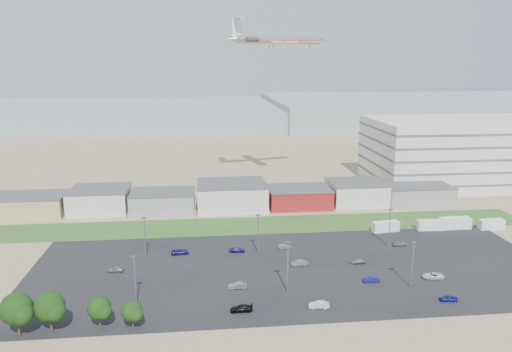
{
  "coord_description": "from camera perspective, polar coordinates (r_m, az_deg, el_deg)",
  "views": [
    {
      "loc": [
        -14.88,
        -85.44,
        46.53
      ],
      "look_at": [
        -3.33,
        22.0,
        21.66
      ],
      "focal_mm": 35.0,
      "sensor_mm": 36.0,
      "label": 1
    }
  ],
  "objects": [
    {
      "name": "ground",
      "position": [
        98.42,
        3.42,
        -15.28
      ],
      "size": [
        700.0,
        700.0,
        0.0
      ],
      "primitive_type": "plane",
      "color": "#95845F",
      "rests_on": "ground"
    },
    {
      "name": "parking_lot",
      "position": [
        116.95,
        4.24,
        -10.52
      ],
      "size": [
        120.0,
        50.0,
        0.01
      ],
      "primitive_type": "cube",
      "color": "black",
      "rests_on": "ground"
    },
    {
      "name": "grass_strip",
      "position": [
        145.86,
        0.04,
        -5.64
      ],
      "size": [
        160.0,
        16.0,
        0.02
      ],
      "primitive_type": "cube",
      "color": "#2B5620",
      "rests_on": "ground"
    },
    {
      "name": "hills_backdrop",
      "position": [
        406.36,
        1.67,
        7.02
      ],
      "size": [
        700.0,
        200.0,
        9.0
      ],
      "primitive_type": null,
      "color": "gray",
      "rests_on": "ground"
    },
    {
      "name": "building_row",
      "position": [
        162.13,
        -6.68,
        -2.33
      ],
      "size": [
        170.0,
        20.0,
        8.0
      ],
      "primitive_type": null,
      "color": "silver",
      "rests_on": "ground"
    },
    {
      "name": "parking_garage",
      "position": [
        211.46,
        23.72,
        2.6
      ],
      "size": [
        80.0,
        40.0,
        25.0
      ],
      "primitive_type": "cube",
      "color": "silver",
      "rests_on": "ground"
    },
    {
      "name": "box_trailer_a",
      "position": [
        144.93,
        14.6,
        -5.6
      ],
      "size": [
        7.87,
        3.47,
        2.85
      ],
      "primitive_type": null,
      "rotation": [
        0.0,
        0.0,
        0.15
      ],
      "color": "silver",
      "rests_on": "ground"
    },
    {
      "name": "box_trailer_b",
      "position": [
        149.93,
        19.3,
        -5.3
      ],
      "size": [
        7.72,
        2.74,
        2.85
      ],
      "primitive_type": null,
      "rotation": [
        0.0,
        0.0,
        -0.05
      ],
      "color": "silver",
      "rests_on": "ground"
    },
    {
      "name": "box_trailer_c",
      "position": [
        153.51,
        21.81,
        -5.01
      ],
      "size": [
        8.69,
        2.82,
        3.24
      ],
      "primitive_type": null,
      "rotation": [
        0.0,
        0.0,
        0.01
      ],
      "color": "silver",
      "rests_on": "ground"
    },
    {
      "name": "box_trailer_d",
      "position": [
        157.41,
        25.29,
        -5.0
      ],
      "size": [
        7.38,
        2.7,
        2.72
      ],
      "primitive_type": null,
      "rotation": [
        0.0,
        0.0,
        0.06
      ],
      "color": "silver",
      "rests_on": "ground"
    },
    {
      "name": "tree_left",
      "position": [
        97.91,
        -25.66,
        -13.84
      ],
      "size": [
        5.97,
        5.97,
        8.95
      ],
      "primitive_type": null,
      "color": "black",
      "rests_on": "ground"
    },
    {
      "name": "tree_mid",
      "position": [
        97.09,
        -22.5,
        -13.91
      ],
      "size": [
        5.68,
        5.68,
        8.52
      ],
      "primitive_type": null,
      "color": "black",
      "rests_on": "ground"
    },
    {
      "name": "tree_right",
      "position": [
        95.87,
        -17.48,
        -14.43
      ],
      "size": [
        4.51,
        4.51,
        6.77
      ],
      "primitive_type": null,
      "color": "black",
      "rests_on": "ground"
    },
    {
      "name": "tree_near",
      "position": [
        94.23,
        -13.98,
        -14.96
      ],
      "size": [
        4.0,
        4.0,
        6.0
      ],
      "primitive_type": null,
      "color": "black",
      "rests_on": "ground"
    },
    {
      "name": "lightpole_front_l",
      "position": [
        101.98,
        -13.64,
        -11.48
      ],
      "size": [
        1.17,
        0.49,
        9.93
      ],
      "primitive_type": null,
      "color": "slate",
      "rests_on": "ground"
    },
    {
      "name": "lightpole_front_m",
      "position": [
        103.86,
        3.64,
        -10.33
      ],
      "size": [
        1.29,
        0.54,
        11.0
      ],
      "primitive_type": null,
      "color": "slate",
      "rests_on": "ground"
    },
    {
      "name": "lightpole_front_r",
      "position": [
        110.88,
        17.43,
        -9.63
      ],
      "size": [
        1.19,
        0.5,
        10.1
      ],
      "primitive_type": null,
      "color": "slate",
      "rests_on": "ground"
    },
    {
      "name": "lightpole_back_l",
      "position": [
        123.52,
        -12.57,
        -6.94
      ],
      "size": [
        1.21,
        0.5,
        10.3
      ],
      "primitive_type": null,
      "color": "slate",
      "rests_on": "ground"
    },
    {
      "name": "lightpole_back_m",
      "position": [
        123.44,
        0.25,
        -6.67
      ],
      "size": [
        1.19,
        0.5,
        10.1
      ],
      "primitive_type": null,
      "color": "slate",
      "rests_on": "ground"
    },
    {
      "name": "lightpole_back_r",
      "position": [
        132.06,
        15.03,
        -5.8
      ],
      "size": [
        1.19,
        0.5,
        10.13
      ],
      "primitive_type": null,
      "color": "slate",
      "rests_on": "ground"
    },
    {
      "name": "airliner",
      "position": [
        186.97,
        2.57,
        15.27
      ],
      "size": [
        45.39,
        36.43,
        11.74
      ],
      "primitive_type": null,
      "rotation": [
        0.0,
        0.0,
        0.26
      ],
      "color": "silver"
    },
    {
      "name": "parked_car_0",
      "position": [
        118.1,
        19.56,
        -10.7
      ],
      "size": [
        4.79,
        2.64,
        1.27
      ],
      "primitive_type": "imported",
      "rotation": [
        0.0,
        0.0,
        -1.69
      ],
      "color": "silver",
      "rests_on": "ground"
    },
    {
      "name": "parked_car_1",
      "position": [
        112.67,
        13.03,
        -11.44
      ],
      "size": [
        3.71,
        1.33,
        1.22
      ],
      "primitive_type": "imported",
      "rotation": [
        0.0,
        0.0,
        -1.58
      ],
      "color": "navy",
      "rests_on": "ground"
    },
    {
      "name": "parked_car_2",
      "position": [
        108.95,
        21.12,
        -12.91
      ],
      "size": [
        3.6,
        1.85,
        1.17
      ],
      "primitive_type": "imported",
      "rotation": [
        0.0,
        0.0,
        -1.71
      ],
      "color": "navy",
      "rests_on": "ground"
    },
    {
      "name": "parked_car_3",
      "position": [
        98.3,
        -1.69,
        -14.88
      ],
      "size": [
        4.31,
        1.77,
        1.25
      ],
      "primitive_type": "imported",
      "rotation": [
        0.0,
        0.0,
        -1.57
      ],
      "color": "black",
      "rests_on": "ground"
    },
    {
      "name": "parked_car_4",
      "position": [
        107.04,
        -2.12,
        -12.43
      ],
      "size": [
        3.95,
        1.38,
        1.3
      ],
      "primitive_type": "imported",
      "rotation": [
        0.0,
        0.0,
        -1.57
      ],
      "color": "#A5A5AA",
      "rests_on": "ground"
    },
    {
      "name": "parked_car_5",
      "position": [
        119.12,
        -15.78,
        -10.23
      ],
      "size": [
        3.61,
        1.66,
        1.2
      ],
      "primitive_type": "imported",
      "rotation": [
        0.0,
        0.0,
        -1.64
      ],
      "color": "#A5A5AA",
      "rests_on": "ground"
    },
    {
      "name": "parked_car_6",
      "position": [
        126.01,
        -2.18,
        -8.44
      ],
      "size": [
        3.96,
        1.84,
        1.12
      ],
      "primitive_type": "imported",
      "rotation": [
        0.0,
        0.0,
        1.5
      ],
      "color": "navy",
      "rests_on": "ground"
    },
    {
      "name": "parked_car_7",
      "position": [
        118.58,
        5.01,
        -9.85
      ],
      "size": [
        4.12,
        1.82,
        1.31
      ],
      "primitive_type": "imported",
      "rotation": [
        0.0,
        0.0,
        -1.46
      ],
      "color": "#595B5E",
      "rests_on": "ground"
    },
    {
      "name": "parked_car_8",
      "position": [
        135.07,
        16.09,
        -7.45
      ],
      "size": [
        3.67,
        1.79,
        1.21
      ],
      "primitive_type": "imported",
      "rotation": [
        0.0,
        0.0,
        1.67
      ],
      "color": "#A5A5AA",
      "rests_on": "ground"
    },
    {
      "name": "parked_car_9",
      "position": [
        126.06,
        -8.68,
        -8.56
      ],
      "size": [
        4.53,
        2.37,
        1.22
      ],
      "primitive_type": "imported",
      "rotation": [
        0.0,
        0.0,
        1.65
      ],
      "color": "navy",
      "rests_on": "ground"
    },
    {
      "name": "parked_car_11",
      "position": [
        128.4,
        3.37,
        -8.03
      ],
      "size": [
        3.69,
        1.63,
        1.18
      ],
      "primitive_type": "imported",
      "rotation": [
        0.0,
        0.0,
        1.68
      ],
      "color": "#595B5E",
      "rests_on": "ground"
    },
    {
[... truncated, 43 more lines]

